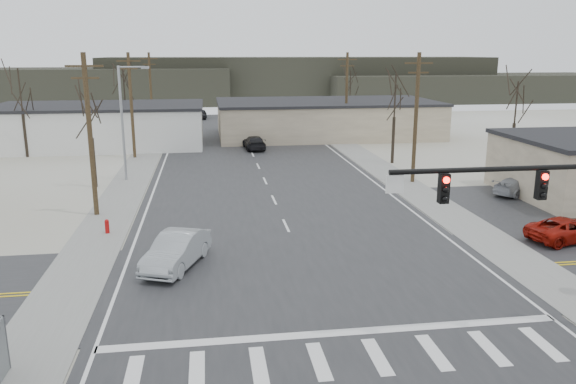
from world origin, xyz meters
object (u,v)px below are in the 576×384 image
traffic_signal_mast (568,210)px  car_parked_silver (518,186)px  car_parked_red (568,230)px  fire_hydrant (107,226)px  car_far_b (201,114)px  sedan_crossing (176,250)px  car_far_a (254,143)px

traffic_signal_mast → car_parked_silver: bearing=63.4°
car_parked_red → fire_hydrant: bearing=66.3°
traffic_signal_mast → car_parked_red: bearing=53.8°
car_far_b → car_parked_silver: (22.85, -51.14, -0.10)m
sedan_crossing → car_far_a: 33.43m
car_far_b → sedan_crossing: bearing=-87.8°
fire_hydrant → car_parked_red: (24.92, -4.87, 0.22)m
car_far_b → car_parked_silver: size_ratio=0.98×
traffic_signal_mast → car_parked_silver: 21.85m
sedan_crossing → traffic_signal_mast: bearing=-10.2°
sedan_crossing → car_parked_red: bearing=23.5°
traffic_signal_mast → car_far_b: traffic_signal_mast is taller
car_parked_red → car_parked_silver: car_parked_red is taller
fire_hydrant → car_far_b: size_ratio=0.21×
car_parked_silver → car_parked_red: bearing=137.4°
fire_hydrant → car_parked_silver: car_parked_silver is taller
fire_hydrant → sedan_crossing: bearing=-54.0°
car_far_b → fire_hydrant: bearing=-92.1°
car_parked_red → car_far_b: bearing=5.6°
fire_hydrant → sedan_crossing: size_ratio=0.18×
sedan_crossing → car_parked_silver: 25.89m
car_parked_red → car_parked_silver: (2.80, 9.87, -0.02)m
traffic_signal_mast → car_far_b: bearing=100.6°
fire_hydrant → car_parked_silver: 28.17m
fire_hydrant → car_parked_red: car_parked_red is taller
fire_hydrant → car_far_a: (10.60, 27.09, 0.30)m
traffic_signal_mast → car_far_b: (-13.23, 70.35, -3.92)m
sedan_crossing → car_far_b: size_ratio=1.18×
sedan_crossing → car_far_a: bearing=100.0°
fire_hydrant → car_parked_red: bearing=-11.1°
sedan_crossing → car_parked_silver: size_ratio=1.15×
traffic_signal_mast → car_far_b: size_ratio=2.15×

